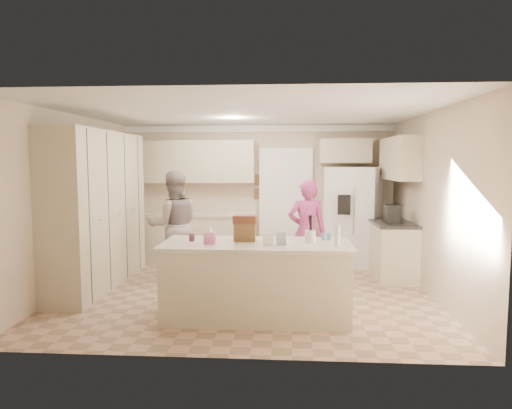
# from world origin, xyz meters

# --- Properties ---
(floor) EXTENTS (5.20, 4.60, 0.02)m
(floor) POSITION_xyz_m (0.00, 0.00, -0.01)
(floor) COLOR tan
(floor) RESTS_ON ground
(ceiling) EXTENTS (5.20, 4.60, 0.02)m
(ceiling) POSITION_xyz_m (0.00, 0.00, 2.61)
(ceiling) COLOR white
(ceiling) RESTS_ON wall_back
(wall_back) EXTENTS (5.20, 0.02, 2.60)m
(wall_back) POSITION_xyz_m (0.00, 2.31, 1.30)
(wall_back) COLOR beige
(wall_back) RESTS_ON ground
(wall_front) EXTENTS (5.20, 0.02, 2.60)m
(wall_front) POSITION_xyz_m (0.00, -2.31, 1.30)
(wall_front) COLOR beige
(wall_front) RESTS_ON ground
(wall_left) EXTENTS (0.02, 4.60, 2.60)m
(wall_left) POSITION_xyz_m (-2.61, 0.00, 1.30)
(wall_left) COLOR beige
(wall_left) RESTS_ON ground
(wall_right) EXTENTS (0.02, 4.60, 2.60)m
(wall_right) POSITION_xyz_m (2.61, 0.00, 1.30)
(wall_right) COLOR beige
(wall_right) RESTS_ON ground
(crown_back) EXTENTS (5.20, 0.08, 0.12)m
(crown_back) POSITION_xyz_m (0.00, 2.26, 2.53)
(crown_back) COLOR white
(crown_back) RESTS_ON wall_back
(pantry_bank) EXTENTS (0.60, 2.60, 2.35)m
(pantry_bank) POSITION_xyz_m (-2.30, 0.20, 1.18)
(pantry_bank) COLOR beige
(pantry_bank) RESTS_ON floor
(back_base_cab) EXTENTS (2.20, 0.60, 0.88)m
(back_base_cab) POSITION_xyz_m (-1.15, 2.00, 0.44)
(back_base_cab) COLOR beige
(back_base_cab) RESTS_ON floor
(back_countertop) EXTENTS (2.24, 0.63, 0.04)m
(back_countertop) POSITION_xyz_m (-1.15, 1.99, 0.90)
(back_countertop) COLOR #EFE4CB
(back_countertop) RESTS_ON back_base_cab
(back_upper_cab) EXTENTS (2.20, 0.35, 0.80)m
(back_upper_cab) POSITION_xyz_m (-1.15, 2.12, 1.90)
(back_upper_cab) COLOR beige
(back_upper_cab) RESTS_ON wall_back
(doorway_opening) EXTENTS (0.90, 0.06, 2.10)m
(doorway_opening) POSITION_xyz_m (0.55, 2.28, 1.05)
(doorway_opening) COLOR black
(doorway_opening) RESTS_ON floor
(doorway_casing) EXTENTS (1.02, 0.03, 2.22)m
(doorway_casing) POSITION_xyz_m (0.55, 2.24, 1.05)
(doorway_casing) COLOR white
(doorway_casing) RESTS_ON floor
(wall_frame_upper) EXTENTS (0.15, 0.02, 0.20)m
(wall_frame_upper) POSITION_xyz_m (0.02, 2.27, 1.55)
(wall_frame_upper) COLOR brown
(wall_frame_upper) RESTS_ON wall_back
(wall_frame_lower) EXTENTS (0.15, 0.02, 0.20)m
(wall_frame_lower) POSITION_xyz_m (0.02, 2.27, 1.28)
(wall_frame_lower) COLOR brown
(wall_frame_lower) RESTS_ON wall_back
(refrigerator) EXTENTS (1.10, 0.99, 1.80)m
(refrigerator) POSITION_xyz_m (1.79, 1.83, 0.90)
(refrigerator) COLOR white
(refrigerator) RESTS_ON floor
(fridge_seam) EXTENTS (0.02, 0.02, 1.78)m
(fridge_seam) POSITION_xyz_m (1.79, 1.48, 0.90)
(fridge_seam) COLOR gray
(fridge_seam) RESTS_ON refrigerator
(fridge_dispenser) EXTENTS (0.22, 0.03, 0.35)m
(fridge_dispenser) POSITION_xyz_m (1.57, 1.47, 1.15)
(fridge_dispenser) COLOR black
(fridge_dispenser) RESTS_ON refrigerator
(fridge_handle_l) EXTENTS (0.02, 0.02, 0.85)m
(fridge_handle_l) POSITION_xyz_m (1.74, 1.46, 1.05)
(fridge_handle_l) COLOR silver
(fridge_handle_l) RESTS_ON refrigerator
(fridge_handle_r) EXTENTS (0.02, 0.02, 0.85)m
(fridge_handle_r) POSITION_xyz_m (1.84, 1.46, 1.05)
(fridge_handle_r) COLOR silver
(fridge_handle_r) RESTS_ON refrigerator
(over_fridge_cab) EXTENTS (0.95, 0.35, 0.45)m
(over_fridge_cab) POSITION_xyz_m (1.65, 2.12, 2.10)
(over_fridge_cab) COLOR beige
(over_fridge_cab) RESTS_ON wall_back
(right_base_cab) EXTENTS (0.60, 1.20, 0.88)m
(right_base_cab) POSITION_xyz_m (2.30, 1.00, 0.44)
(right_base_cab) COLOR beige
(right_base_cab) RESTS_ON floor
(right_countertop) EXTENTS (0.63, 1.24, 0.04)m
(right_countertop) POSITION_xyz_m (2.29, 1.00, 0.90)
(right_countertop) COLOR #2D2B28
(right_countertop) RESTS_ON right_base_cab
(right_upper_cab) EXTENTS (0.35, 1.50, 0.70)m
(right_upper_cab) POSITION_xyz_m (2.43, 1.20, 1.95)
(right_upper_cab) COLOR beige
(right_upper_cab) RESTS_ON wall_right
(coffee_maker) EXTENTS (0.22, 0.28, 0.30)m
(coffee_maker) POSITION_xyz_m (2.25, 0.80, 1.07)
(coffee_maker) COLOR black
(coffee_maker) RESTS_ON right_countertop
(island_base) EXTENTS (2.20, 0.90, 0.88)m
(island_base) POSITION_xyz_m (0.20, -1.10, 0.44)
(island_base) COLOR beige
(island_base) RESTS_ON floor
(island_top) EXTENTS (2.28, 0.96, 0.05)m
(island_top) POSITION_xyz_m (0.20, -1.10, 0.90)
(island_top) COLOR #EFE4CB
(island_top) RESTS_ON island_base
(utensil_crock) EXTENTS (0.13, 0.13, 0.15)m
(utensil_crock) POSITION_xyz_m (0.85, -1.05, 1.00)
(utensil_crock) COLOR white
(utensil_crock) RESTS_ON island_top
(tissue_box) EXTENTS (0.13, 0.13, 0.14)m
(tissue_box) POSITION_xyz_m (-0.35, -1.20, 1.00)
(tissue_box) COLOR pink
(tissue_box) RESTS_ON island_top
(tissue_plume) EXTENTS (0.08, 0.08, 0.08)m
(tissue_plume) POSITION_xyz_m (-0.35, -1.20, 1.10)
(tissue_plume) COLOR white
(tissue_plume) RESTS_ON tissue_box
(dollhouse_body) EXTENTS (0.26, 0.18, 0.22)m
(dollhouse_body) POSITION_xyz_m (0.05, -1.00, 1.04)
(dollhouse_body) COLOR brown
(dollhouse_body) RESTS_ON island_top
(dollhouse_roof) EXTENTS (0.28, 0.20, 0.10)m
(dollhouse_roof) POSITION_xyz_m (0.05, -1.00, 1.20)
(dollhouse_roof) COLOR #592D1E
(dollhouse_roof) RESTS_ON dollhouse_body
(jam_jar) EXTENTS (0.07, 0.07, 0.09)m
(jam_jar) POSITION_xyz_m (-0.60, -1.05, 0.97)
(jam_jar) COLOR #59263F
(jam_jar) RESTS_ON island_top
(greeting_card_a) EXTENTS (0.12, 0.06, 0.16)m
(greeting_card_a) POSITION_xyz_m (0.35, -1.30, 1.01)
(greeting_card_a) COLOR white
(greeting_card_a) RESTS_ON island_top
(greeting_card_b) EXTENTS (0.12, 0.05, 0.16)m
(greeting_card_b) POSITION_xyz_m (0.50, -1.25, 1.01)
(greeting_card_b) COLOR silver
(greeting_card_b) RESTS_ON island_top
(water_bottle) EXTENTS (0.07, 0.07, 0.24)m
(water_bottle) POSITION_xyz_m (1.15, -1.25, 1.04)
(water_bottle) COLOR silver
(water_bottle) RESTS_ON island_top
(shaker_salt) EXTENTS (0.05, 0.05, 0.09)m
(shaker_salt) POSITION_xyz_m (1.02, -0.88, 0.97)
(shaker_salt) COLOR #4B75A9
(shaker_salt) RESTS_ON island_top
(shaker_pepper) EXTENTS (0.05, 0.05, 0.09)m
(shaker_pepper) POSITION_xyz_m (1.09, -0.88, 0.97)
(shaker_pepper) COLOR #4B75A9
(shaker_pepper) RESTS_ON island_top
(teen_boy) EXTENTS (1.03, 0.92, 1.75)m
(teen_boy) POSITION_xyz_m (-1.25, 0.64, 0.88)
(teen_boy) COLOR gray
(teen_boy) RESTS_ON floor
(teen_girl) EXTENTS (0.61, 0.41, 1.63)m
(teen_girl) POSITION_xyz_m (0.88, 0.55, 0.81)
(teen_girl) COLOR #B23394
(teen_girl) RESTS_ON floor
(fridge_magnets) EXTENTS (0.76, 0.02, 1.44)m
(fridge_magnets) POSITION_xyz_m (1.79, 1.47, 0.90)
(fridge_magnets) COLOR tan
(fridge_magnets) RESTS_ON refrigerator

